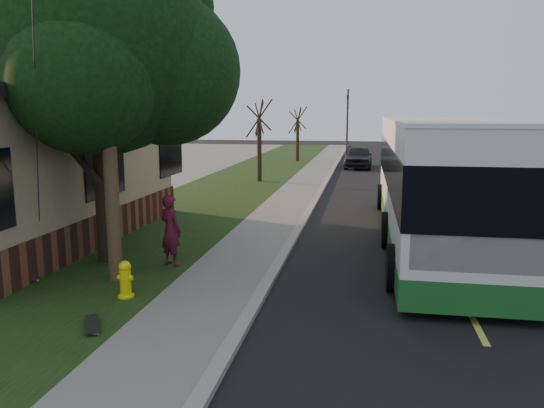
{
  "coord_description": "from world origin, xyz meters",
  "views": [
    {
      "loc": [
        1.99,
        -9.39,
        3.69
      ],
      "look_at": [
        -0.19,
        3.01,
        1.5
      ],
      "focal_mm": 35.0,
      "sensor_mm": 36.0,
      "label": 1
    }
  ],
  "objects_px": {
    "traffic_signal": "(347,119)",
    "skateboard_spare": "(28,275)",
    "utility_pole": "(105,65)",
    "leafy_tree": "(103,48)",
    "bare_tree_near": "(259,142)",
    "skateboarder": "(171,230)",
    "skateboard_main": "(92,324)",
    "dumpster": "(2,205)",
    "distant_car": "(358,157)",
    "fire_hydrant": "(125,279)",
    "bare_tree_far": "(298,135)",
    "transit_bus": "(436,177)"
  },
  "relations": [
    {
      "from": "bare_tree_near",
      "to": "skateboard_main",
      "type": "height_order",
      "value": "bare_tree_near"
    },
    {
      "from": "transit_bus",
      "to": "skateboard_main",
      "type": "distance_m",
      "value": 10.28
    },
    {
      "from": "skateboard_main",
      "to": "leafy_tree",
      "type": "bearing_deg",
      "value": 111.82
    },
    {
      "from": "fire_hydrant",
      "to": "distant_car",
      "type": "relative_size",
      "value": 0.17
    },
    {
      "from": "traffic_signal",
      "to": "dumpster",
      "type": "distance_m",
      "value": 30.16
    },
    {
      "from": "traffic_signal",
      "to": "leafy_tree",
      "type": "bearing_deg",
      "value": -98.47
    },
    {
      "from": "dumpster",
      "to": "bare_tree_near",
      "type": "bearing_deg",
      "value": 64.08
    },
    {
      "from": "bare_tree_near",
      "to": "bare_tree_far",
      "type": "height_order",
      "value": "bare_tree_near"
    },
    {
      "from": "skateboard_main",
      "to": "skateboard_spare",
      "type": "xyz_separation_m",
      "value": [
        -2.76,
        2.28,
        0.0
      ]
    },
    {
      "from": "skateboarder",
      "to": "dumpster",
      "type": "xyz_separation_m",
      "value": [
        -7.0,
        3.38,
        -0.19
      ]
    },
    {
      "from": "transit_bus",
      "to": "distant_car",
      "type": "height_order",
      "value": "transit_bus"
    },
    {
      "from": "bare_tree_far",
      "to": "skateboard_main",
      "type": "relative_size",
      "value": 4.77
    },
    {
      "from": "utility_pole",
      "to": "traffic_signal",
      "type": "bearing_deg",
      "value": 83.42
    },
    {
      "from": "leafy_tree",
      "to": "bare_tree_near",
      "type": "relative_size",
      "value": 1.81
    },
    {
      "from": "traffic_signal",
      "to": "transit_bus",
      "type": "distance_m",
      "value": 28.0
    },
    {
      "from": "skateboard_spare",
      "to": "dumpster",
      "type": "bearing_deg",
      "value": 130.92
    },
    {
      "from": "traffic_signal",
      "to": "skateboard_spare",
      "type": "relative_size",
      "value": 6.3
    },
    {
      "from": "leafy_tree",
      "to": "fire_hydrant",
      "type": "bearing_deg",
      "value": -59.33
    },
    {
      "from": "dumpster",
      "to": "traffic_signal",
      "type": "bearing_deg",
      "value": 70.57
    },
    {
      "from": "utility_pole",
      "to": "skateboarder",
      "type": "height_order",
      "value": "utility_pole"
    },
    {
      "from": "bare_tree_far",
      "to": "traffic_signal",
      "type": "relative_size",
      "value": 0.73
    },
    {
      "from": "bare_tree_near",
      "to": "traffic_signal",
      "type": "bearing_deg",
      "value": 75.96
    },
    {
      "from": "skateboarder",
      "to": "skateboard_main",
      "type": "height_order",
      "value": "skateboarder"
    },
    {
      "from": "skateboarder",
      "to": "distant_car",
      "type": "relative_size",
      "value": 0.39
    },
    {
      "from": "skateboard_main",
      "to": "transit_bus",
      "type": "bearing_deg",
      "value": 50.11
    },
    {
      "from": "leafy_tree",
      "to": "skateboard_main",
      "type": "distance_m",
      "value": 6.75
    },
    {
      "from": "skateboard_main",
      "to": "distant_car",
      "type": "relative_size",
      "value": 0.19
    },
    {
      "from": "transit_bus",
      "to": "fire_hydrant",
      "type": "bearing_deg",
      "value": -136.55
    },
    {
      "from": "skateboard_spare",
      "to": "traffic_signal",
      "type": "bearing_deg",
      "value": 80.17
    },
    {
      "from": "traffic_signal",
      "to": "skateboard_main",
      "type": "xyz_separation_m",
      "value": [
        -3.0,
        -35.52,
        -3.03
      ]
    },
    {
      "from": "utility_pole",
      "to": "bare_tree_near",
      "type": "height_order",
      "value": "utility_pole"
    },
    {
      "from": "skateboarder",
      "to": "dumpster",
      "type": "relative_size",
      "value": 0.89
    },
    {
      "from": "bare_tree_far",
      "to": "traffic_signal",
      "type": "bearing_deg",
      "value": 48.81
    },
    {
      "from": "bare_tree_far",
      "to": "skateboard_main",
      "type": "xyz_separation_m",
      "value": [
        0.5,
        -31.52,
        -1.87
      ]
    },
    {
      "from": "distant_car",
      "to": "skateboarder",
      "type": "bearing_deg",
      "value": -97.85
    },
    {
      "from": "bare_tree_near",
      "to": "dumpster",
      "type": "height_order",
      "value": "bare_tree_near"
    },
    {
      "from": "distant_car",
      "to": "bare_tree_near",
      "type": "bearing_deg",
      "value": -119.13
    },
    {
      "from": "bare_tree_far",
      "to": "distant_car",
      "type": "relative_size",
      "value": 0.92
    },
    {
      "from": "bare_tree_near",
      "to": "skateboard_spare",
      "type": "bearing_deg",
      "value": -95.83
    },
    {
      "from": "transit_bus",
      "to": "skateboard_main",
      "type": "bearing_deg",
      "value": -129.89
    },
    {
      "from": "bare_tree_near",
      "to": "fire_hydrant",
      "type": "bearing_deg",
      "value": -87.14
    },
    {
      "from": "bare_tree_near",
      "to": "skateboarder",
      "type": "xyz_separation_m",
      "value": [
        1.0,
        -15.73,
        -1.23
      ]
    },
    {
      "from": "skateboard_main",
      "to": "bare_tree_far",
      "type": "bearing_deg",
      "value": 90.91
    },
    {
      "from": "bare_tree_near",
      "to": "transit_bus",
      "type": "height_order",
      "value": "bare_tree_near"
    },
    {
      "from": "skateboarder",
      "to": "skateboard_spare",
      "type": "bearing_deg",
      "value": 57.07
    },
    {
      "from": "utility_pole",
      "to": "leafy_tree",
      "type": "xyz_separation_m",
      "value": [
        -0.87,
        1.66,
        0.54
      ]
    },
    {
      "from": "skateboarder",
      "to": "bare_tree_far",
      "type": "bearing_deg",
      "value": -60.63
    },
    {
      "from": "bare_tree_far",
      "to": "transit_bus",
      "type": "bearing_deg",
      "value": -73.58
    },
    {
      "from": "traffic_signal",
      "to": "skateboard_spare",
      "type": "distance_m",
      "value": 33.87
    },
    {
      "from": "fire_hydrant",
      "to": "distant_car",
      "type": "bearing_deg",
      "value": 81.11
    }
  ]
}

